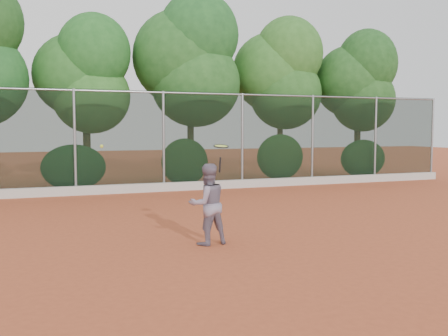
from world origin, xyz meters
name	(u,v)px	position (x,y,z in m)	size (l,w,h in m)	color
ground	(240,227)	(0.00, 0.00, 0.00)	(80.00, 80.00, 0.00)	#AE4A29
concrete_curb	(165,187)	(0.00, 6.82, 0.15)	(24.00, 0.20, 0.30)	#BAB5AC
tennis_player	(207,204)	(-1.21, -1.32, 0.77)	(0.75, 0.58, 1.54)	slate
chainlink_fence	(164,138)	(0.00, 7.00, 1.86)	(24.09, 0.09, 3.50)	black
foliage_backdrop	(136,70)	(-0.55, 8.98, 4.40)	(23.70, 3.63, 7.55)	#472C1B
tennis_racket	(221,148)	(-0.99, -1.44, 1.83)	(0.30, 0.30, 0.53)	black
tennis_ball_in_flight	(102,146)	(-3.09, -0.79, 1.87)	(0.06, 0.06, 0.06)	#C6DA31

